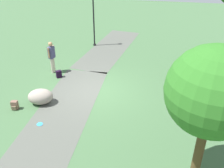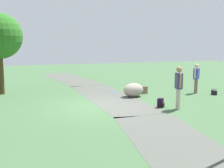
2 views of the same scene
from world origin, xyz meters
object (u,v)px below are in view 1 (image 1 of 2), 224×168
man_near_boulder (52,55)px  backpack_by_boulder (15,105)px  spare_backpack_on_lawn (59,74)px  frisbee_on_grass (40,124)px  young_tree_near_path (212,92)px  lamp_post (93,13)px  lawn_boulder (41,97)px

man_near_boulder → backpack_by_boulder: 3.91m
backpack_by_boulder → spare_backpack_on_lawn: bearing=167.8°
spare_backpack_on_lawn → frisbee_on_grass: (4.07, 0.85, -0.18)m
frisbee_on_grass → young_tree_near_path: bearing=76.3°
man_near_boulder → frisbee_on_grass: man_near_boulder is taller
lamp_post → lawn_boulder: lamp_post is taller
lawn_boulder → spare_backpack_on_lawn: (-2.60, -0.22, -0.16)m
lawn_boulder → frisbee_on_grass: bearing=23.3°
lawn_boulder → young_tree_near_path: bearing=66.0°
backpack_by_boulder → frisbee_on_grass: (0.79, 1.56, -0.18)m
lawn_boulder → man_near_boulder: man_near_boulder is taller
lamp_post → frisbee_on_grass: 9.62m
lamp_post → backpack_by_boulder: 8.90m
lamp_post → backpack_by_boulder: bearing=-8.6°
lawn_boulder → backpack_by_boulder: 1.16m
lamp_post → man_near_boulder: (4.74, -1.12, -1.26)m
frisbee_on_grass → man_near_boulder: bearing=-163.1°
backpack_by_boulder → frisbee_on_grass: bearing=63.1°
lamp_post → frisbee_on_grass: (9.33, 0.28, -2.32)m
backpack_by_boulder → frisbee_on_grass: size_ratio=1.64×
lamp_post → young_tree_near_path: bearing=30.0°
lamp_post → lawn_boulder: 8.11m
backpack_by_boulder → spare_backpack_on_lawn: size_ratio=1.00×
man_near_boulder → lawn_boulder: bearing=13.7°
backpack_by_boulder → man_near_boulder: bearing=177.5°
lamp_post → man_near_boulder: lamp_post is taller
man_near_boulder → spare_backpack_on_lawn: bearing=46.0°
lamp_post → backpack_by_boulder: (8.54, -1.29, -2.14)m
young_tree_near_path → frisbee_on_grass: size_ratio=17.91×
man_near_boulder → spare_backpack_on_lawn: 1.16m
young_tree_near_path → man_near_boulder: bearing=-129.5°
man_near_boulder → backpack_by_boulder: man_near_boulder is taller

